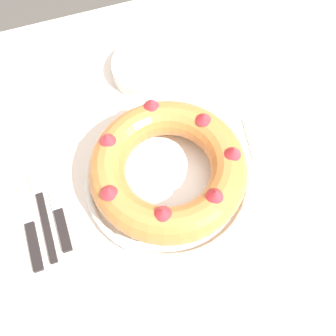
% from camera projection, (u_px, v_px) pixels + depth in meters
% --- Properties ---
extents(ground_plane, '(8.00, 8.00, 0.00)m').
position_uv_depth(ground_plane, '(163.00, 271.00, 1.41)').
color(ground_plane, '#4C4742').
extents(dining_table, '(1.44, 0.95, 0.76)m').
position_uv_depth(dining_table, '(160.00, 195.00, 0.82)').
color(dining_table, beige).
rests_on(dining_table, ground_plane).
extents(serving_dish, '(0.30, 0.30, 0.02)m').
position_uv_depth(serving_dish, '(168.00, 179.00, 0.72)').
color(serving_dish, white).
rests_on(serving_dish, dining_table).
extents(bundt_cake, '(0.28, 0.28, 0.08)m').
position_uv_depth(bundt_cake, '(168.00, 168.00, 0.68)').
color(bundt_cake, '#C67538').
rests_on(bundt_cake, serving_dish).
extents(fork, '(0.02, 0.19, 0.01)m').
position_uv_depth(fork, '(42.00, 206.00, 0.70)').
color(fork, black).
rests_on(fork, dining_table).
extents(serving_knife, '(0.02, 0.20, 0.01)m').
position_uv_depth(serving_knife, '(30.00, 225.00, 0.69)').
color(serving_knife, black).
rests_on(serving_knife, dining_table).
extents(cake_knife, '(0.02, 0.18, 0.01)m').
position_uv_depth(cake_knife, '(59.00, 212.00, 0.70)').
color(cake_knife, black).
rests_on(cake_knife, dining_table).
extents(side_bowl, '(0.15, 0.15, 0.03)m').
position_uv_depth(side_bowl, '(148.00, 68.00, 0.84)').
color(side_bowl, white).
rests_on(side_bowl, dining_table).
extents(napkin, '(0.15, 0.12, 0.00)m').
position_uv_depth(napkin, '(282.00, 136.00, 0.78)').
color(napkin, '#B2D1B7').
rests_on(napkin, dining_table).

